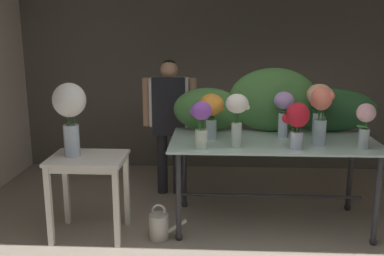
# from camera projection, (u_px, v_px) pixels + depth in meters

# --- Properties ---
(ground_plane) EXTENTS (7.45, 7.45, 0.00)m
(ground_plane) POSITION_uv_depth(u_px,v_px,m) (223.00, 215.00, 4.54)
(ground_plane) COLOR gray
(wall_back) EXTENTS (5.58, 0.12, 2.86)m
(wall_back) POSITION_uv_depth(u_px,v_px,m) (223.00, 65.00, 5.87)
(wall_back) COLOR #5B564C
(wall_back) RESTS_ON ground
(display_table_glass) EXTENTS (1.96, 0.97, 0.87)m
(display_table_glass) POSITION_uv_depth(u_px,v_px,m) (273.00, 152.00, 4.16)
(display_table_glass) COLOR silver
(display_table_glass) RESTS_ON ground
(side_table_white) EXTENTS (0.68, 0.54, 0.77)m
(side_table_white) POSITION_uv_depth(u_px,v_px,m) (88.00, 168.00, 3.97)
(side_table_white) COLOR silver
(side_table_white) RESTS_ON ground
(florist) EXTENTS (0.62, 0.24, 1.57)m
(florist) POSITION_uv_depth(u_px,v_px,m) (170.00, 113.00, 4.94)
(florist) COLOR #232328
(florist) RESTS_ON ground
(foliage_backdrop) EXTENTS (2.09, 0.30, 0.66)m
(foliage_backdrop) POSITION_uv_depth(u_px,v_px,m) (272.00, 105.00, 4.43)
(foliage_backdrop) COLOR #477F3D
(foliage_backdrop) RESTS_ON display_table_glass
(vase_lilac_lilies) EXTENTS (0.19, 0.19, 0.45)m
(vase_lilac_lilies) POSITION_uv_depth(u_px,v_px,m) (284.00, 108.00, 4.19)
(vase_lilac_lilies) COLOR silver
(vase_lilac_lilies) RESTS_ON display_table_glass
(vase_ivory_tulips) EXTENTS (0.21, 0.20, 0.48)m
(vase_ivory_tulips) POSITION_uv_depth(u_px,v_px,m) (237.00, 113.00, 3.81)
(vase_ivory_tulips) COLOR silver
(vase_ivory_tulips) RESTS_ON display_table_glass
(vase_blush_anemones) EXTENTS (0.17, 0.16, 0.40)m
(vase_blush_anemones) POSITION_uv_depth(u_px,v_px,m) (365.00, 121.00, 3.79)
(vase_blush_anemones) COLOR silver
(vase_blush_anemones) RESTS_ON display_table_glass
(vase_peach_roses) EXTENTS (0.25, 0.25, 0.52)m
(vase_peach_roses) POSITION_uv_depth(u_px,v_px,m) (319.00, 102.00, 4.19)
(vase_peach_roses) COLOR silver
(vase_peach_roses) RESTS_ON display_table_glass
(vase_crimson_dahlias) EXTENTS (0.23, 0.20, 0.42)m
(vase_crimson_dahlias) POSITION_uv_depth(u_px,v_px,m) (297.00, 121.00, 3.76)
(vase_crimson_dahlias) COLOR silver
(vase_crimson_dahlias) RESTS_ON display_table_glass
(vase_sunset_carnations) EXTENTS (0.24, 0.24, 0.44)m
(vase_sunset_carnations) POSITION_uv_depth(u_px,v_px,m) (211.00, 110.00, 4.10)
(vase_sunset_carnations) COLOR silver
(vase_sunset_carnations) RESTS_ON display_table_glass
(vase_violet_snapdragons) EXTENTS (0.20, 0.18, 0.42)m
(vase_violet_snapdragons) POSITION_uv_depth(u_px,v_px,m) (201.00, 121.00, 3.78)
(vase_violet_snapdragons) COLOR silver
(vase_violet_snapdragons) RESTS_ON display_table_glass
(vase_coral_peonies) EXTENTS (0.21, 0.19, 0.54)m
(vase_coral_peonies) POSITION_uv_depth(u_px,v_px,m) (321.00, 110.00, 3.89)
(vase_coral_peonies) COLOR silver
(vase_coral_peonies) RESTS_ON display_table_glass
(vase_white_roses_tall) EXTENTS (0.30, 0.30, 0.67)m
(vase_white_roses_tall) POSITION_uv_depth(u_px,v_px,m) (70.00, 110.00, 3.85)
(vase_white_roses_tall) COLOR silver
(vase_white_roses_tall) RESTS_ON side_table_white
(watering_can) EXTENTS (0.35, 0.18, 0.34)m
(watering_can) POSITION_uv_depth(u_px,v_px,m) (159.00, 226.00, 3.99)
(watering_can) COLOR #B7B2A8
(watering_can) RESTS_ON ground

